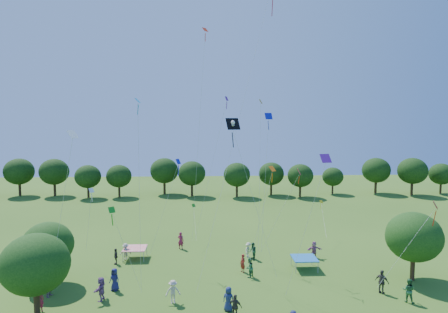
% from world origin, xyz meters
% --- Properties ---
extents(near_tree_west, '(4.62, 4.62, 6.03)m').
position_xyz_m(near_tree_west, '(-13.01, 11.35, 3.94)').
color(near_tree_west, '#422B19').
rests_on(near_tree_west, ground).
extents(near_tree_north, '(4.17, 4.17, 5.27)m').
position_xyz_m(near_tree_north, '(-14.48, 17.34, 3.39)').
color(near_tree_north, '#422B19').
rests_on(near_tree_north, ground).
extents(near_tree_east, '(4.66, 4.66, 5.90)m').
position_xyz_m(near_tree_east, '(16.32, 16.70, 3.80)').
color(near_tree_east, '#422B19').
rests_on(near_tree_east, ground).
extents(treeline, '(88.01, 8.77, 6.77)m').
position_xyz_m(treeline, '(-1.73, 55.43, 4.09)').
color(treeline, '#422B19').
rests_on(treeline, ground).
extents(tent_red_stripe, '(2.20, 2.20, 1.10)m').
position_xyz_m(tent_red_stripe, '(-8.37, 23.19, 1.04)').
color(tent_red_stripe, red).
rests_on(tent_red_stripe, ground).
extents(tent_blue, '(2.20, 2.20, 1.10)m').
position_xyz_m(tent_blue, '(7.67, 19.62, 1.04)').
color(tent_blue, '#1A64AE').
rests_on(tent_blue, ground).
extents(crowd_person_1, '(0.66, 0.73, 1.65)m').
position_xyz_m(crowd_person_1, '(1.95, 19.17, 0.82)').
color(crowd_person_1, maroon).
rests_on(crowd_person_1, ground).
extents(crowd_person_2, '(0.53, 0.87, 1.68)m').
position_xyz_m(crowd_person_2, '(3.25, 22.36, 0.84)').
color(crowd_person_2, '#235232').
rests_on(crowd_person_2, ground).
extents(crowd_person_3, '(1.25, 0.77, 1.77)m').
position_xyz_m(crowd_person_3, '(-3.86, 13.39, 0.89)').
color(crowd_person_3, beige).
rests_on(crowd_person_3, ground).
extents(crowd_person_4, '(1.12, 1.16, 1.89)m').
position_xyz_m(crowd_person_4, '(12.54, 14.26, 0.95)').
color(crowd_person_4, '#443F36').
rests_on(crowd_person_4, ground).
extents(crowd_person_5, '(0.88, 1.78, 1.82)m').
position_xyz_m(crowd_person_5, '(-9.37, 14.13, 0.91)').
color(crowd_person_5, '#86518B').
rests_on(crowd_person_5, ground).
extents(crowd_person_6, '(0.99, 0.80, 1.77)m').
position_xyz_m(crowd_person_6, '(0.22, 11.96, 0.89)').
color(crowd_person_6, navy).
rests_on(crowd_person_6, ground).
extents(crowd_person_7, '(0.72, 0.53, 1.77)m').
position_xyz_m(crowd_person_7, '(-13.35, 12.53, 0.88)').
color(crowd_person_7, '#A01D3D').
rests_on(crowd_person_7, ground).
extents(crowd_person_8, '(0.90, 0.93, 1.71)m').
position_xyz_m(crowd_person_8, '(2.41, 18.00, 0.85)').
color(crowd_person_8, '#2B643B').
rests_on(crowd_person_8, ground).
extents(crowd_person_9, '(1.16, 0.70, 1.66)m').
position_xyz_m(crowd_person_9, '(-9.22, 22.84, 0.83)').
color(crowd_person_9, '#BCAB97').
rests_on(crowd_person_9, ground).
extents(crowd_person_10, '(1.09, 0.84, 1.69)m').
position_xyz_m(crowd_person_10, '(0.63, 10.87, 0.85)').
color(crowd_person_10, '#3C3730').
rests_on(crowd_person_10, ground).
extents(crowd_person_11, '(0.76, 1.53, 1.56)m').
position_xyz_m(crowd_person_11, '(-13.60, 15.01, 0.78)').
color(crowd_person_11, '#854D75').
rests_on(crowd_person_11, ground).
extents(crowd_person_12, '(1.02, 0.83, 1.82)m').
position_xyz_m(crowd_person_12, '(-8.74, 15.85, 0.91)').
color(crowd_person_12, navy).
rests_on(crowd_person_12, ground).
extents(crowd_person_13, '(0.79, 0.65, 1.82)m').
position_xyz_m(crowd_person_13, '(-4.03, 25.99, 0.91)').
color(crowd_person_13, maroon).
rests_on(crowd_person_13, ground).
extents(crowd_person_14, '(1.03, 0.91, 1.84)m').
position_xyz_m(crowd_person_14, '(13.88, 12.68, 0.92)').
color(crowd_person_14, '#2B6435').
rests_on(crowd_person_14, ground).
extents(crowd_person_15, '(0.92, 1.06, 1.50)m').
position_xyz_m(crowd_person_15, '(2.87, 23.03, 0.75)').
color(crowd_person_15, beige).
rests_on(crowd_person_15, ground).
extents(crowd_person_16, '(0.54, 0.94, 1.52)m').
position_xyz_m(crowd_person_16, '(-9.93, 21.76, 0.76)').
color(crowd_person_16, '#3B312F').
rests_on(crowd_person_16, ground).
extents(crowd_person_17, '(1.60, 0.74, 1.66)m').
position_xyz_m(crowd_person_17, '(9.40, 22.53, 0.83)').
color(crowd_person_17, '#985982').
rests_on(crowd_person_17, ground).
extents(pirate_kite, '(4.06, 1.04, 12.56)m').
position_xyz_m(pirate_kite, '(0.84, 15.21, 13.11)').
color(pirate_kite, black).
extents(red_high_kite, '(7.40, 10.30, 25.85)m').
position_xyz_m(red_high_kite, '(3.65, 20.34, 21.87)').
color(red_high_kite, red).
extents(small_kite_0, '(1.76, 1.93, 21.06)m').
position_xyz_m(small_kite_0, '(-1.70, 23.32, 16.72)').
color(small_kite_0, '#F6320E').
extents(small_kite_1, '(1.88, 2.48, 8.84)m').
position_xyz_m(small_kite_1, '(3.58, 15.31, 8.54)').
color(small_kite_1, orange).
extents(small_kite_2, '(0.75, 3.40, 14.42)m').
position_xyz_m(small_kite_2, '(3.97, 23.07, 12.01)').
color(small_kite_2, orange).
extents(small_kite_3, '(1.37, 3.84, 7.03)m').
position_xyz_m(small_kite_3, '(-7.03, 9.82, 6.76)').
color(small_kite_3, '#188819').
extents(small_kite_4, '(1.18, 1.62, 13.06)m').
position_xyz_m(small_kite_4, '(4.53, 21.98, 12.21)').
color(small_kite_4, '#1119B2').
extents(small_kite_5, '(2.05, 3.41, 10.36)m').
position_xyz_m(small_kite_5, '(5.71, 8.79, 9.91)').
color(small_kite_5, '#551689').
extents(small_kite_6, '(2.92, 1.87, 11.77)m').
position_xyz_m(small_kite_6, '(-10.36, 10.87, 10.96)').
color(small_kite_6, white).
extents(small_kite_7, '(0.39, 1.51, 13.98)m').
position_xyz_m(small_kite_7, '(-6.19, 13.32, 11.79)').
color(small_kite_7, '#0D89CF').
extents(small_kite_8, '(4.53, 0.69, 6.42)m').
position_xyz_m(small_kite_8, '(15.20, 12.67, 6.66)').
color(small_kite_8, red).
extents(small_kite_9, '(3.14, 2.86, 8.23)m').
position_xyz_m(small_kite_9, '(6.31, 18.46, 8.14)').
color(small_kite_9, red).
extents(small_kite_10, '(0.96, 4.73, 3.04)m').
position_xyz_m(small_kite_10, '(11.99, 28.84, 3.62)').
color(small_kite_10, yellow).
extents(small_kite_11, '(0.61, 4.64, 2.90)m').
position_xyz_m(small_kite_11, '(-2.65, 28.33, 3.53)').
color(small_kite_11, '#258A19').
extents(small_kite_12, '(2.88, 1.38, 8.78)m').
position_xyz_m(small_kite_12, '(-4.28, 21.40, 8.47)').
color(small_kite_12, '#141BCD').
extents(small_kite_13, '(3.55, 1.20, 14.78)m').
position_xyz_m(small_kite_13, '(0.07, 25.31, 12.39)').
color(small_kite_13, '#721892').
extents(small_kite_14, '(1.33, 1.62, 6.19)m').
position_xyz_m(small_kite_14, '(-11.92, 21.08, 6.34)').
color(small_kite_14, white).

